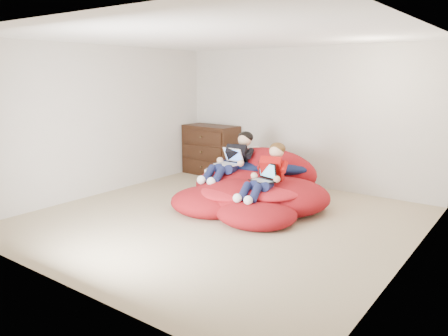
# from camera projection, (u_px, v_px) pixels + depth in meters

# --- Properties ---
(room_shell) EXTENTS (5.10, 5.10, 2.77)m
(room_shell) POSITION_uv_depth(u_px,v_px,m) (221.00, 204.00, 6.16)
(room_shell) COLOR tan
(room_shell) RESTS_ON ground
(dresser) EXTENTS (1.15, 0.65, 1.01)m
(dresser) POSITION_uv_depth(u_px,v_px,m) (211.00, 150.00, 8.93)
(dresser) COLOR black
(dresser) RESTS_ON ground
(beanbag_pile) EXTENTS (2.36, 2.33, 0.88)m
(beanbag_pile) POSITION_uv_depth(u_px,v_px,m) (253.00, 189.00, 6.87)
(beanbag_pile) COLOR maroon
(beanbag_pile) RESTS_ON ground
(cream_pillow) EXTENTS (0.41, 0.26, 0.26)m
(cream_pillow) POSITION_uv_depth(u_px,v_px,m) (257.00, 154.00, 7.86)
(cream_pillow) COLOR white
(cream_pillow) RESTS_ON beanbag_pile
(older_boy) EXTENTS (0.46, 1.29, 0.72)m
(older_boy) POSITION_uv_depth(u_px,v_px,m) (234.00, 157.00, 7.23)
(older_boy) COLOR black
(older_boy) RESTS_ON beanbag_pile
(younger_boy) EXTENTS (0.41, 1.10, 0.73)m
(younger_boy) POSITION_uv_depth(u_px,v_px,m) (267.00, 171.00, 6.35)
(younger_boy) COLOR #B71210
(younger_boy) RESTS_ON beanbag_pile
(laptop_white) EXTENTS (0.39, 0.39, 0.25)m
(laptop_white) POSITION_uv_depth(u_px,v_px,m) (230.00, 160.00, 7.15)
(laptop_white) COLOR silver
(laptop_white) RESTS_ON older_boy
(laptop_black) EXTENTS (0.41, 0.37, 0.26)m
(laptop_black) POSITION_uv_depth(u_px,v_px,m) (265.00, 176.00, 6.31)
(laptop_black) COLOR black
(laptop_black) RESTS_ON younger_boy
(power_adapter) EXTENTS (0.21, 0.21, 0.06)m
(power_adapter) POSITION_uv_depth(u_px,v_px,m) (211.00, 171.00, 7.37)
(power_adapter) COLOR silver
(power_adapter) RESTS_ON beanbag_pile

